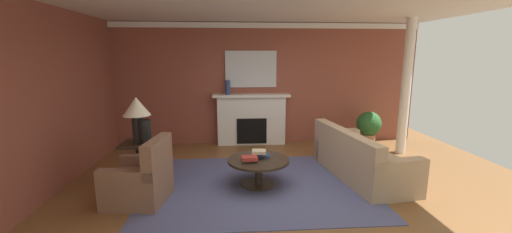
# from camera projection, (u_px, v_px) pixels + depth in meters

# --- Properties ---
(ground_plane) EXTENTS (8.94, 8.94, 0.00)m
(ground_plane) POSITION_uv_depth(u_px,v_px,m) (278.00, 189.00, 5.03)
(ground_plane) COLOR brown
(wall_fireplace) EXTENTS (7.47, 0.12, 2.86)m
(wall_fireplace) POSITION_uv_depth(u_px,v_px,m) (262.00, 84.00, 7.56)
(wall_fireplace) COLOR brown
(wall_fireplace) RESTS_ON ground_plane
(wall_window) EXTENTS (0.12, 6.21, 2.86)m
(wall_window) POSITION_uv_depth(u_px,v_px,m) (49.00, 100.00, 4.80)
(wall_window) COLOR brown
(wall_window) RESTS_ON ground_plane
(ceiling_panel) EXTENTS (7.47, 6.21, 0.06)m
(ceiling_panel) POSITION_uv_depth(u_px,v_px,m) (278.00, 3.00, 4.77)
(ceiling_panel) COLOR white
(crown_moulding) EXTENTS (7.47, 0.08, 0.12)m
(crown_moulding) POSITION_uv_depth(u_px,v_px,m) (262.00, 25.00, 7.22)
(crown_moulding) COLOR white
(area_rug) EXTENTS (3.58, 2.80, 0.01)m
(area_rug) POSITION_uv_depth(u_px,v_px,m) (258.00, 185.00, 5.19)
(area_rug) COLOR #4C517A
(area_rug) RESTS_ON ground_plane
(fireplace) EXTENTS (1.80, 0.35, 1.21)m
(fireplace) POSITION_uv_depth(u_px,v_px,m) (251.00, 121.00, 7.50)
(fireplace) COLOR white
(fireplace) RESTS_ON ground_plane
(mantel_mirror) EXTENTS (1.20, 0.04, 0.85)m
(mantel_mirror) POSITION_uv_depth(u_px,v_px,m) (251.00, 69.00, 7.39)
(mantel_mirror) COLOR silver
(sofa) EXTENTS (1.20, 2.21, 0.85)m
(sofa) POSITION_uv_depth(u_px,v_px,m) (359.00, 160.00, 5.51)
(sofa) COLOR tan
(sofa) RESTS_ON ground_plane
(armchair_near_window) EXTENTS (0.91, 0.91, 0.95)m
(armchair_near_window) POSITION_uv_depth(u_px,v_px,m) (140.00, 181.00, 4.57)
(armchair_near_window) COLOR brown
(armchair_near_window) RESTS_ON ground_plane
(coffee_table) EXTENTS (1.00, 1.00, 0.45)m
(coffee_table) POSITION_uv_depth(u_px,v_px,m) (258.00, 166.00, 5.13)
(coffee_table) COLOR #2D2319
(coffee_table) RESTS_ON ground_plane
(side_table) EXTENTS (0.56, 0.56, 0.70)m
(side_table) POSITION_uv_depth(u_px,v_px,m) (140.00, 160.00, 5.23)
(side_table) COLOR #2D2319
(side_table) RESTS_ON ground_plane
(table_lamp) EXTENTS (0.44, 0.44, 0.75)m
(table_lamp) POSITION_uv_depth(u_px,v_px,m) (137.00, 111.00, 5.07)
(table_lamp) COLOR black
(table_lamp) RESTS_ON side_table
(vase_on_side_table) EXTENTS (0.18, 0.18, 0.40)m
(vase_on_side_table) POSITION_uv_depth(u_px,v_px,m) (145.00, 132.00, 5.02)
(vase_on_side_table) COLOR black
(vase_on_side_table) RESTS_ON side_table
(vase_mantel_left) EXTENTS (0.13, 0.13, 0.33)m
(vase_mantel_left) POSITION_uv_depth(u_px,v_px,m) (228.00, 87.00, 7.26)
(vase_mantel_left) COLOR navy
(vase_mantel_left) RESTS_ON fireplace
(book_red_cover) EXTENTS (0.25, 0.19, 0.04)m
(book_red_cover) POSITION_uv_depth(u_px,v_px,m) (263.00, 156.00, 5.22)
(book_red_cover) COLOR navy
(book_red_cover) RESTS_ON coffee_table
(book_art_folio) EXTENTS (0.26, 0.19, 0.06)m
(book_art_folio) POSITION_uv_depth(u_px,v_px,m) (250.00, 158.00, 4.95)
(book_art_folio) COLOR maroon
(book_art_folio) RESTS_ON coffee_table
(book_small_novel) EXTENTS (0.24, 0.21, 0.05)m
(book_small_novel) POSITION_uv_depth(u_px,v_px,m) (259.00, 152.00, 5.11)
(book_small_novel) COLOR tan
(book_small_novel) RESTS_ON coffee_table
(potted_plant) EXTENTS (0.56, 0.56, 0.83)m
(potted_plant) POSITION_uv_depth(u_px,v_px,m) (369.00, 126.00, 7.29)
(potted_plant) COLOR #A8754C
(potted_plant) RESTS_ON ground_plane
(column_white) EXTENTS (0.20, 0.20, 2.86)m
(column_white) POSITION_uv_depth(u_px,v_px,m) (406.00, 88.00, 6.66)
(column_white) COLOR white
(column_white) RESTS_ON ground_plane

